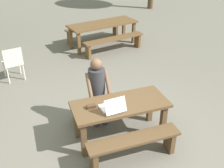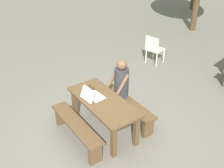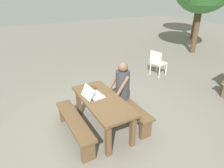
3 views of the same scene
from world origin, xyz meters
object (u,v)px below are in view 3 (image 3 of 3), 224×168
Objects in this scene: laptop at (92,94)px; small_pouch at (94,88)px; person_seated at (121,86)px; plastic_chair at (158,62)px; picnic_table_front at (102,104)px.

small_pouch is (-0.31, 0.16, -0.03)m from laptop.
plastic_chair is at bearing 122.10° from person_seated.
person_seated is (0.27, 0.54, 0.03)m from small_pouch.
plastic_chair is (-1.17, 2.84, -0.27)m from small_pouch.
laptop is 0.36m from small_pouch.
picnic_table_front is at bearing -68.59° from person_seated.
plastic_chair is at bearing 112.45° from small_pouch.
picnic_table_front is 1.25× the size of person_seated.
plastic_chair is (-1.67, 2.88, -0.12)m from picnic_table_front.
person_seated is (-0.22, 0.57, 0.17)m from picnic_table_front.
person_seated is at bearing 63.20° from small_pouch.
plastic_chair is at bearing -69.14° from laptop.
laptop is 0.30× the size of person_seated.
picnic_table_front is 4.17× the size of laptop.
picnic_table_front is 10.77× the size of small_pouch.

